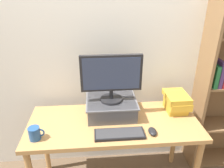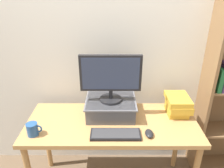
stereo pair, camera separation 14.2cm
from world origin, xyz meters
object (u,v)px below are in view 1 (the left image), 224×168
(computer_mouse, at_px, (152,131))
(riser_box, at_px, (111,107))
(book_stack, at_px, (177,102))
(coffee_mug, at_px, (35,133))
(computer_monitor, at_px, (111,76))
(keyboard, at_px, (119,134))
(desk, at_px, (114,130))

(computer_mouse, bearing_deg, riser_box, 135.22)
(book_stack, height_order, coffee_mug, book_stack)
(computer_monitor, xyz_separation_m, computer_mouse, (0.30, -0.30, -0.36))
(riser_box, distance_m, computer_monitor, 0.29)
(book_stack, bearing_deg, keyboard, -150.45)
(desk, relative_size, book_stack, 5.51)
(desk, xyz_separation_m, book_stack, (0.59, 0.13, 0.18))
(riser_box, relative_size, book_stack, 1.66)
(desk, distance_m, computer_monitor, 0.47)
(book_stack, bearing_deg, coffee_mug, -165.68)
(keyboard, relative_size, computer_mouse, 3.73)
(riser_box, xyz_separation_m, computer_mouse, (0.30, -0.30, -0.06))
(riser_box, relative_size, keyboard, 1.13)
(desk, height_order, riser_box, riser_box)
(book_stack, xyz_separation_m, coffee_mug, (-1.20, -0.31, -0.04))
(desk, relative_size, computer_monitor, 2.84)
(computer_mouse, bearing_deg, computer_monitor, 135.36)
(computer_monitor, height_order, coffee_mug, computer_monitor)
(computer_mouse, relative_size, book_stack, 0.39)
(riser_box, height_order, coffee_mug, riser_box)
(computer_monitor, relative_size, keyboard, 1.32)
(computer_monitor, distance_m, keyboard, 0.47)
(keyboard, distance_m, book_stack, 0.65)
(desk, distance_m, book_stack, 0.63)
(riser_box, bearing_deg, coffee_mug, -154.32)
(keyboard, bearing_deg, computer_monitor, 97.33)
(computer_monitor, relative_size, book_stack, 1.94)
(keyboard, relative_size, book_stack, 1.47)
(riser_box, distance_m, keyboard, 0.31)
(computer_monitor, bearing_deg, coffee_mug, -154.43)
(computer_mouse, bearing_deg, coffee_mug, 179.46)
(computer_monitor, distance_m, computer_mouse, 0.55)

